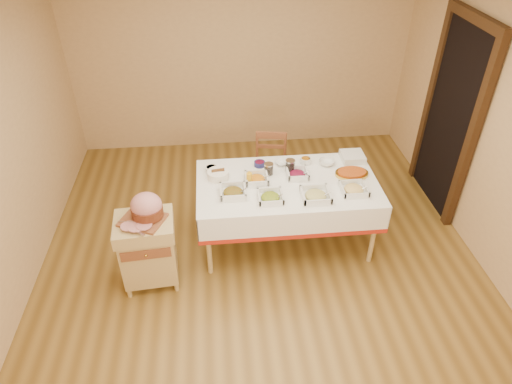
# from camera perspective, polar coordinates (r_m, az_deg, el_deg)

# --- Properties ---
(room_shell) EXTENTS (5.00, 5.00, 5.00)m
(room_shell) POSITION_cam_1_polar(r_m,az_deg,el_deg) (4.01, 0.67, 4.92)
(room_shell) COLOR brown
(room_shell) RESTS_ON ground
(doorway) EXTENTS (0.09, 1.10, 2.20)m
(doorway) POSITION_cam_1_polar(r_m,az_deg,el_deg) (5.52, 23.23, 8.80)
(doorway) COLOR black
(doorway) RESTS_ON ground
(dining_table) EXTENTS (1.82, 1.02, 0.76)m
(dining_table) POSITION_cam_1_polar(r_m,az_deg,el_deg) (4.68, 3.86, -0.40)
(dining_table) COLOR tan
(dining_table) RESTS_ON ground
(butcher_cart) EXTENTS (0.56, 0.48, 0.75)m
(butcher_cart) POSITION_cam_1_polar(r_m,az_deg,el_deg) (4.43, -13.36, -6.79)
(butcher_cart) COLOR tan
(butcher_cart) RESTS_ON ground
(dining_chair) EXTENTS (0.44, 0.42, 0.86)m
(dining_chair) POSITION_cam_1_polar(r_m,az_deg,el_deg) (5.38, 1.80, 2.95)
(dining_chair) COLOR brown
(dining_chair) RESTS_ON ground
(ham_on_board) EXTENTS (0.40, 0.38, 0.26)m
(ham_on_board) POSITION_cam_1_polar(r_m,az_deg,el_deg) (4.17, -13.59, -2.04)
(ham_on_board) COLOR brown
(ham_on_board) RESTS_ON butcher_cart
(serving_dish_a) EXTENTS (0.25, 0.25, 0.11)m
(serving_dish_a) POSITION_cam_1_polar(r_m,az_deg,el_deg) (4.39, -2.89, 0.02)
(serving_dish_a) COLOR silver
(serving_dish_a) RESTS_ON dining_table
(serving_dish_b) EXTENTS (0.24, 0.24, 0.10)m
(serving_dish_b) POSITION_cam_1_polar(r_m,az_deg,el_deg) (4.32, 1.81, -0.64)
(serving_dish_b) COLOR silver
(serving_dish_b) RESTS_ON dining_table
(serving_dish_c) EXTENTS (0.27, 0.27, 0.11)m
(serving_dish_c) POSITION_cam_1_polar(r_m,az_deg,el_deg) (4.38, 7.47, -0.41)
(serving_dish_c) COLOR silver
(serving_dish_c) RESTS_ON dining_table
(serving_dish_d) EXTENTS (0.25, 0.25, 0.09)m
(serving_dish_d) POSITION_cam_1_polar(r_m,az_deg,el_deg) (4.53, 12.13, 0.35)
(serving_dish_d) COLOR silver
(serving_dish_d) RESTS_ON dining_table
(serving_dish_e) EXTENTS (0.24, 0.23, 0.11)m
(serving_dish_e) POSITION_cam_1_polar(r_m,az_deg,el_deg) (4.57, 0.08, 1.64)
(serving_dish_e) COLOR silver
(serving_dish_e) RESTS_ON dining_table
(serving_dish_f) EXTENTS (0.23, 0.21, 0.10)m
(serving_dish_f) POSITION_cam_1_polar(r_m,az_deg,el_deg) (4.67, 5.20, 2.27)
(serving_dish_f) COLOR silver
(serving_dish_f) RESTS_ON dining_table
(small_bowl_left) EXTENTS (0.13, 0.13, 0.06)m
(small_bowl_left) POSITION_cam_1_polar(r_m,az_deg,el_deg) (4.75, -5.59, 2.90)
(small_bowl_left) COLOR silver
(small_bowl_left) RESTS_ON dining_table
(small_bowl_mid) EXTENTS (0.12, 0.12, 0.05)m
(small_bowl_mid) POSITION_cam_1_polar(r_m,az_deg,el_deg) (4.82, 0.45, 3.57)
(small_bowl_mid) COLOR navy
(small_bowl_mid) RESTS_ON dining_table
(small_bowl_right) EXTENTS (0.12, 0.12, 0.06)m
(small_bowl_right) POSITION_cam_1_polar(r_m,az_deg,el_deg) (4.90, 6.23, 3.97)
(small_bowl_right) COLOR silver
(small_bowl_right) RESTS_ON dining_table
(bowl_white_imported) EXTENTS (0.18, 0.18, 0.03)m
(bowl_white_imported) POSITION_cam_1_polar(r_m,az_deg,el_deg) (4.86, 3.23, 3.66)
(bowl_white_imported) COLOR silver
(bowl_white_imported) RESTS_ON dining_table
(bowl_small_imported) EXTENTS (0.21, 0.21, 0.05)m
(bowl_small_imported) POSITION_cam_1_polar(r_m,az_deg,el_deg) (4.90, 8.84, 3.70)
(bowl_small_imported) COLOR silver
(bowl_small_imported) RESTS_ON dining_table
(preserve_jar_left) EXTENTS (0.10, 0.10, 0.12)m
(preserve_jar_left) POSITION_cam_1_polar(r_m,az_deg,el_deg) (4.68, 1.59, 2.84)
(preserve_jar_left) COLOR silver
(preserve_jar_left) RESTS_ON dining_table
(preserve_jar_right) EXTENTS (0.10, 0.10, 0.13)m
(preserve_jar_right) POSITION_cam_1_polar(r_m,az_deg,el_deg) (4.74, 4.29, 3.25)
(preserve_jar_right) COLOR silver
(preserve_jar_right) RESTS_ON dining_table
(mustard_bottle) EXTENTS (0.06, 0.06, 0.17)m
(mustard_bottle) POSITION_cam_1_polar(r_m,az_deg,el_deg) (4.49, -0.85, 1.68)
(mustard_bottle) COLOR gold
(mustard_bottle) RESTS_ON dining_table
(bread_basket) EXTENTS (0.22, 0.22, 0.10)m
(bread_basket) POSITION_cam_1_polar(r_m,az_deg,el_deg) (4.64, -4.75, 2.20)
(bread_basket) COLOR white
(bread_basket) RESTS_ON dining_table
(plate_stack) EXTENTS (0.24, 0.24, 0.07)m
(plate_stack) POSITION_cam_1_polar(r_m,az_deg,el_deg) (5.03, 11.96, 4.35)
(plate_stack) COLOR silver
(plate_stack) RESTS_ON dining_table
(brass_platter) EXTENTS (0.34, 0.25, 0.05)m
(brass_platter) POSITION_cam_1_polar(r_m,az_deg,el_deg) (4.78, 11.88, 2.32)
(brass_platter) COLOR gold
(brass_platter) RESTS_ON dining_table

